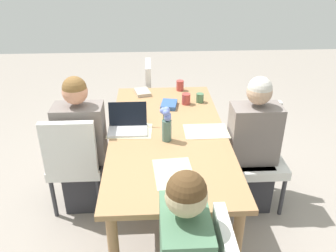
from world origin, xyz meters
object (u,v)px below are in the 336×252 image
coffee_mug_near_right (180,86)px  person_far_left_far (83,151)px  chair_far_left_far (74,159)px  flower_vase (167,123)px  coffee_mug_near_left (186,99)px  book_blue_cover (169,105)px  person_near_left_near (252,152)px  book_red_cover (142,92)px  dining_table (168,139)px  laptop_far_left_far (128,125)px  chair_head_right_right_near (159,96)px  coffee_mug_centre_left (200,98)px  chair_near_left_near (256,150)px

coffee_mug_near_right → person_far_left_far: bearing=133.7°
chair_far_left_far → flower_vase: size_ratio=3.19×
chair_far_left_far → coffee_mug_near_right: (0.93, -0.96, 0.28)m
coffee_mug_near_left → book_blue_cover: bearing=107.7°
person_near_left_near → chair_far_left_far: (0.01, 1.50, -0.03)m
book_red_cover → book_blue_cover: (-0.33, -0.25, 0.00)m
person_far_left_far → coffee_mug_near_left: person_far_left_far is taller
dining_table → laptop_far_left_far: size_ratio=6.18×
coffee_mug_near_right → book_blue_cover: coffee_mug_near_right is taller
chair_far_left_far → coffee_mug_near_left: (0.58, -0.99, 0.27)m
book_blue_cover → chair_head_right_right_near: bearing=15.6°
dining_table → coffee_mug_centre_left: coffee_mug_centre_left is taller
dining_table → chair_head_right_right_near: chair_head_right_right_near is taller
laptop_far_left_far → book_red_cover: 0.79m
person_far_left_far → flower_vase: 0.81m
laptop_far_left_far → book_red_cover: (0.78, -0.11, -0.03)m
chair_far_left_far → book_red_cover: chair_far_left_far is taller
coffee_mug_near_left → coffee_mug_near_right: (0.36, 0.03, 0.00)m
flower_vase → laptop_far_left_far: flower_vase is taller
chair_near_left_near → coffee_mug_centre_left: size_ratio=10.18×
chair_near_left_near → chair_head_right_right_near: (1.26, 0.81, 0.00)m
chair_near_left_near → coffee_mug_near_right: 1.09m
person_near_left_near → person_far_left_far: same height
chair_head_right_right_near → coffee_mug_centre_left: bearing=-151.8°
person_far_left_far → laptop_far_left_far: size_ratio=3.73×
chair_near_left_near → coffee_mug_near_left: (0.51, 0.57, 0.27)m
chair_head_right_right_near → book_red_cover: bearing=159.3°
chair_far_left_far → book_blue_cover: (0.52, -0.82, 0.24)m
chair_near_left_near → book_blue_cover: 0.90m
dining_table → coffee_mug_near_right: 0.93m
person_near_left_near → chair_head_right_right_near: bearing=29.3°
person_far_left_far → book_blue_cover: (0.45, -0.76, 0.22)m
coffee_mug_near_left → person_near_left_near: bearing=-139.1°
person_near_left_near → flower_vase: person_near_left_near is taller
chair_near_left_near → coffee_mug_near_right: (0.87, 0.60, 0.28)m
laptop_far_left_far → coffee_mug_centre_left: (0.54, -0.67, -0.00)m
chair_head_right_right_near → coffee_mug_near_right: chair_head_right_right_near is taller
chair_far_left_far → coffee_mug_near_right: size_ratio=8.40×
chair_far_left_far → coffee_mug_near_right: chair_far_left_far is taller
person_near_left_near → coffee_mug_near_left: (0.59, 0.51, 0.25)m
chair_far_left_far → laptop_far_left_far: bearing=-80.4°
laptop_far_left_far → coffee_mug_near_right: size_ratio=2.98×
dining_table → chair_near_left_near: 0.79m
chair_head_right_right_near → flower_vase: bearing=-179.1°
person_far_left_far → laptop_far_left_far: (0.00, -0.39, 0.24)m
chair_near_left_near → book_blue_cover: chair_near_left_near is taller
chair_near_left_near → book_red_cover: (0.79, 0.99, 0.24)m
person_near_left_near → laptop_far_left_far: bearing=85.3°
chair_near_left_near → book_red_cover: bearing=51.3°
person_near_left_near → flower_vase: bearing=98.1°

